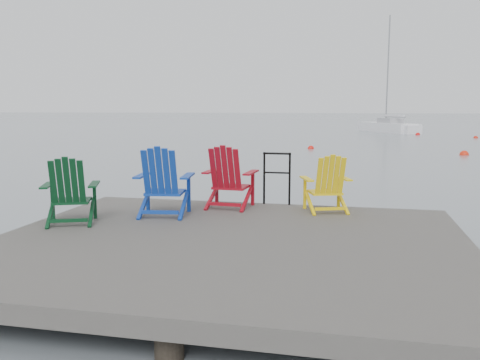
% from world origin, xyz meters
% --- Properties ---
extents(ground, '(400.00, 400.00, 0.00)m').
position_xyz_m(ground, '(0.00, 0.00, 0.00)').
color(ground, slate).
rests_on(ground, ground).
extents(dock, '(6.00, 5.00, 1.40)m').
position_xyz_m(dock, '(0.00, 0.00, 0.35)').
color(dock, '#292625').
rests_on(dock, ground).
extents(handrail, '(0.48, 0.04, 0.90)m').
position_xyz_m(handrail, '(0.25, 2.45, 1.04)').
color(handrail, black).
rests_on(handrail, dock).
extents(chair_green, '(0.93, 0.89, 0.96)m').
position_xyz_m(chair_green, '(-2.42, 0.34, 0.99)').
color(chair_green, '#093419').
rests_on(chair_green, dock).
extents(chair_blue, '(0.93, 0.87, 1.06)m').
position_xyz_m(chair_blue, '(-1.32, 1.14, 1.04)').
color(chair_blue, '#0F369C').
rests_on(chair_blue, dock).
extents(chair_red, '(0.86, 0.80, 1.03)m').
position_xyz_m(chair_red, '(-0.48, 1.96, 1.02)').
color(chair_red, maroon).
rests_on(chair_red, dock).
extents(chair_yellow, '(0.87, 0.83, 0.92)m').
position_xyz_m(chair_yellow, '(1.13, 1.99, 0.96)').
color(chair_yellow, yellow).
rests_on(chair_yellow, dock).
extents(sailboat_near, '(5.11, 7.65, 10.55)m').
position_xyz_m(sailboat_near, '(4.63, 41.58, 0.36)').
color(sailboat_near, white).
rests_on(sailboat_near, ground).
extents(buoy_a, '(0.41, 0.41, 0.41)m').
position_xyz_m(buoy_a, '(6.55, 18.80, 0.00)').
color(buoy_a, red).
rests_on(buoy_a, ground).
extents(buoy_b, '(0.34, 0.34, 0.34)m').
position_xyz_m(buoy_b, '(-0.62, 20.89, 0.00)').
color(buoy_b, red).
rests_on(buoy_b, ground).
extents(buoy_c, '(0.32, 0.32, 0.32)m').
position_xyz_m(buoy_c, '(10.14, 33.01, 0.00)').
color(buoy_c, red).
rests_on(buoy_c, ground).
extents(buoy_d, '(0.38, 0.38, 0.38)m').
position_xyz_m(buoy_d, '(6.61, 36.53, 0.00)').
color(buoy_d, red).
rests_on(buoy_d, ground).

